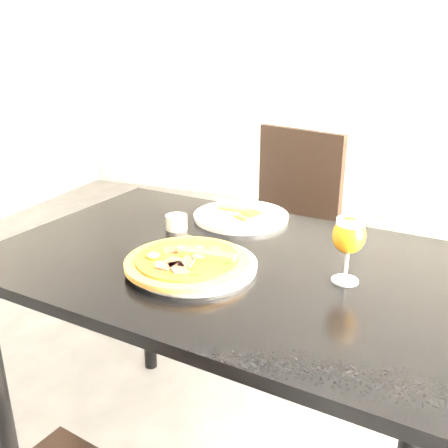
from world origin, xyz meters
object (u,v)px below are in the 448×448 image
at_px(dining_table, 224,287).
at_px(beer_glass, 349,236).
at_px(pizza, 188,261).
at_px(chair_far, 280,232).

distance_m(dining_table, beer_glass, 0.38).
height_order(dining_table, pizza, pizza).
bearing_deg(dining_table, beer_glass, 2.38).
bearing_deg(beer_glass, pizza, -166.15).
bearing_deg(beer_glass, dining_table, 175.75).
distance_m(dining_table, pizza, 0.17).
xyz_separation_m(dining_table, pizza, (-0.05, -0.11, 0.12)).
bearing_deg(pizza, chair_far, 92.05).
distance_m(chair_far, pizza, 0.96).
distance_m(dining_table, chair_far, 0.83).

